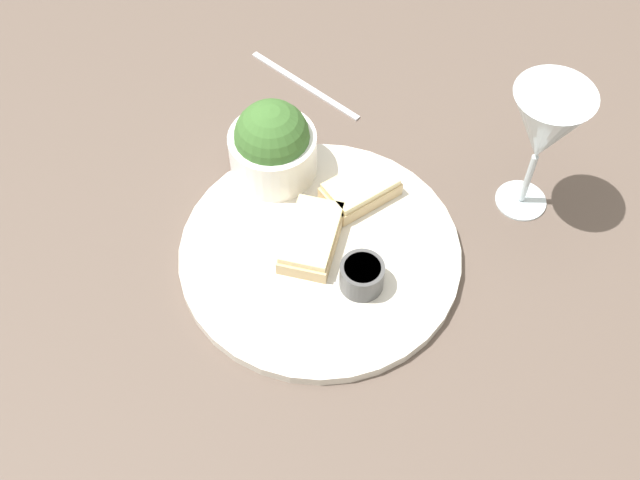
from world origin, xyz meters
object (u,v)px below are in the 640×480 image
at_px(sauce_ramekin, 360,276).
at_px(wine_glass, 545,129).
at_px(cheese_toast_far, 360,189).
at_px(salad_bowl, 273,145).
at_px(fork, 304,84).
at_px(cheese_toast_near, 310,239).

bearing_deg(sauce_ramekin, wine_glass, -12.24).
bearing_deg(cheese_toast_far, salad_bowl, 112.84).
bearing_deg(fork, sauce_ramekin, -123.76).
bearing_deg(cheese_toast_near, wine_glass, -28.79).
distance_m(sauce_ramekin, cheese_toast_near, 0.08).
distance_m(salad_bowl, sauce_ramekin, 0.20).
bearing_deg(wine_glass, sauce_ramekin, 167.76).
xyz_separation_m(sauce_ramekin, cheese_toast_far, (0.09, 0.09, -0.01)).
relative_size(sauce_ramekin, fork, 0.26).
height_order(cheese_toast_near, fork, cheese_toast_near).
bearing_deg(cheese_toast_near, cheese_toast_far, 5.10).
distance_m(wine_glass, fork, 0.35).
height_order(salad_bowl, cheese_toast_near, salad_bowl).
height_order(sauce_ramekin, fork, sauce_ramekin).
xyz_separation_m(sauce_ramekin, wine_glass, (0.23, -0.05, 0.09)).
distance_m(salad_bowl, fork, 0.17).
height_order(sauce_ramekin, wine_glass, wine_glass).
height_order(cheese_toast_near, cheese_toast_far, same).
distance_m(cheese_toast_far, wine_glass, 0.22).
relative_size(cheese_toast_near, fork, 0.61).
xyz_separation_m(cheese_toast_near, fork, (0.18, 0.20, -0.02)).
height_order(salad_bowl, fork, salad_bowl).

